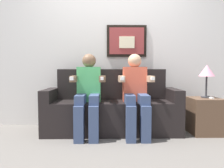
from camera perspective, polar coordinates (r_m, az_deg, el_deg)
ground_plane at (r=2.77m, az=0.05°, el=-14.82°), size 5.57×5.57×0.00m
back_wall_assembly at (r=3.42m, az=-0.05°, el=10.79°), size 4.28×0.10×2.60m
couch at (r=3.00m, az=-0.05°, el=-7.19°), size 1.88×0.58×0.90m
person_on_left at (r=2.81m, az=-6.49°, el=-1.91°), size 0.46×0.56×1.11m
person_on_right at (r=2.82m, az=6.46°, el=-1.89°), size 0.46×0.56×1.11m
side_table_right at (r=3.20m, az=23.99°, el=-7.95°), size 0.40×0.40×0.50m
table_lamp at (r=3.18m, az=24.53°, el=2.98°), size 0.22×0.22×0.46m
spare_remote_on_table at (r=3.15m, az=25.38°, el=-3.40°), size 0.04×0.13×0.02m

